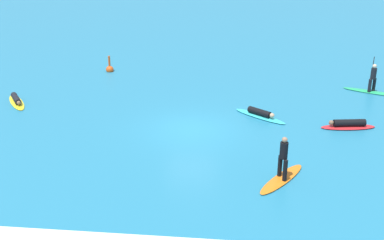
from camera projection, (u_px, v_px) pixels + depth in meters
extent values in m
plane|color=teal|center=(192.00, 129.00, 24.95)|extent=(120.00, 120.00, 0.00)
ellipsoid|color=red|center=(348.00, 127.00, 25.08)|extent=(2.80, 1.13, 0.11)
cylinder|color=black|center=(349.00, 123.00, 25.00)|extent=(1.62, 0.58, 0.35)
sphere|color=brown|center=(331.00, 123.00, 24.95)|extent=(0.28, 0.28, 0.25)
ellipsoid|color=#23B266|center=(371.00, 92.00, 29.97)|extent=(3.21, 1.80, 0.09)
cylinder|color=black|center=(374.00, 84.00, 29.89)|extent=(0.25, 0.25, 0.77)
cylinder|color=black|center=(370.00, 85.00, 29.72)|extent=(0.25, 0.25, 0.77)
cylinder|color=black|center=(374.00, 74.00, 29.53)|extent=(0.43, 0.43, 0.64)
sphere|color=beige|center=(375.00, 66.00, 29.36)|extent=(0.32, 0.32, 0.25)
cylinder|color=black|center=(372.00, 73.00, 29.85)|extent=(0.18, 0.34, 2.00)
cube|color=black|center=(369.00, 89.00, 30.21)|extent=(0.13, 0.21, 0.32)
ellipsoid|color=orange|center=(282.00, 179.00, 20.24)|extent=(2.25, 2.96, 0.09)
cylinder|color=black|center=(285.00, 170.00, 19.87)|extent=(0.25, 0.25, 0.89)
cylinder|color=black|center=(280.00, 166.00, 20.22)|extent=(0.25, 0.25, 0.89)
cylinder|color=black|center=(284.00, 150.00, 19.74)|extent=(0.45, 0.45, 0.68)
sphere|color=#A37556|center=(285.00, 140.00, 19.57)|extent=(0.31, 0.31, 0.23)
ellipsoid|color=#33C6CC|center=(260.00, 116.00, 26.40)|extent=(2.86, 2.35, 0.10)
cylinder|color=black|center=(259.00, 112.00, 26.35)|extent=(1.26, 1.06, 0.34)
sphere|color=tan|center=(272.00, 115.00, 25.85)|extent=(0.35, 0.35, 0.25)
ellipsoid|color=yellow|center=(17.00, 102.00, 28.36)|extent=(2.10, 2.69, 0.08)
cylinder|color=black|center=(16.00, 99.00, 28.32)|extent=(1.07, 1.37, 0.34)
sphere|color=brown|center=(19.00, 103.00, 27.64)|extent=(0.31, 0.31, 0.22)
sphere|color=#E55119|center=(110.00, 70.00, 33.90)|extent=(0.52, 0.52, 0.52)
cylinder|color=#E55119|center=(109.00, 64.00, 33.74)|extent=(0.14, 0.14, 1.07)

